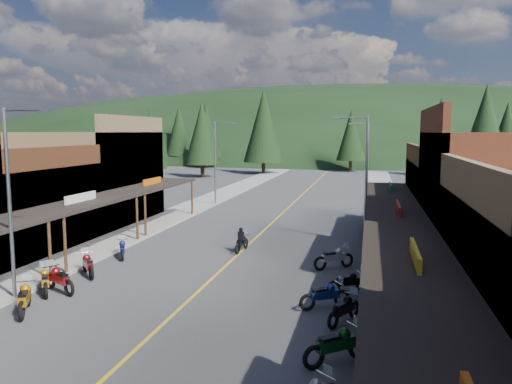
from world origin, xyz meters
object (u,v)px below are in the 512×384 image
Objects in this scene: streetlight_3 at (367,156)px; bike_west_7 at (88,264)px; streetlight_1 at (217,159)px; pine_1 at (206,131)px; bike_east_5 at (344,308)px; pine_0 at (111,135)px; streetlight_0 at (12,195)px; pine_11 at (485,130)px; pine_8 at (150,139)px; bike_west_5 at (45,280)px; bike_east_8 at (334,257)px; shop_east_3 at (470,201)px; bike_west_4 at (24,297)px; pedestrian_east_b at (376,210)px; streetlight_2 at (364,174)px; pine_10 at (202,133)px; shop_east_2 at (511,207)px; bike_west_8 at (122,248)px; shop_west_3 at (91,177)px; pine_9 at (506,137)px; shop_west_2 at (5,208)px; pine_7 at (179,131)px; pine_2 at (264,126)px; pine_3 at (351,135)px; bike_east_7 at (348,281)px; bike_west_6 at (59,278)px; rider_on_bike at (242,242)px; pine_4 at (440,130)px; pedestrian_east_a at (407,297)px; bike_east_4 at (337,343)px.

bike_west_7 is at bearing -112.04° from streetlight_3.
pine_1 reaches higher than streetlight_1.
streetlight_1 is 3.84× the size of bike_east_5.
streetlight_0 is at bearing -64.08° from pine_0.
pine_8 is at bearing 177.27° from pine_11.
bike_east_8 is at bearing -7.93° from bike_west_5.
shop_east_3 is 18.40m from bike_east_5.
pedestrian_east_b is (13.51, 22.52, 0.41)m from bike_west_4.
streetlight_2 reaches higher than bike_east_5.
streetlight_0 is 4.28× the size of pedestrian_east_b.
bike_west_4 is (12.32, -57.21, -6.11)m from pine_10.
bike_west_8 is at bearing -179.44° from shop_east_2.
streetlight_3 is at bearing 116.97° from bike_east_5.
shop_west_3 is 1.36× the size of streetlight_1.
pine_9 is at bearing 65.26° from streetlight_2.
streetlight_2 is 3.99× the size of bike_west_8.
bike_east_8 is at bearing 0.42° from shop_west_2.
pine_7 reaches higher than pedestrian_east_b.
streetlight_0 reaches higher than bike_west_7.
streetlight_3 is 0.57× the size of pine_2.
pine_1 reaches higher than pine_3.
bike_west_8 is (33.88, -60.49, -5.91)m from pine_0.
pine_3 is 68.23m from bike_east_7.
pine_11 reaches higher than streetlight_2.
bike_east_5 is (-7.26, -16.79, -1.94)m from shop_east_3.
shop_east_2 is 0.88× the size of pine_11.
bike_west_4 reaches higher than bike_west_7.
bike_west_6 is 10.85m from rider_on_bike.
pine_2 reaches higher than bike_west_8.
pine_7 is (-50.00, 16.00, 0.00)m from pine_4.
pine_7 is 6.55× the size of pedestrian_east_a.
shop_west_2 is at bearing -93.81° from pine_2.
shop_west_3 reaches higher than streetlight_1.
bike_east_8 is (-0.83, 10.66, -0.02)m from bike_east_4.
rider_on_bike is at bearing -68.41° from pine_10.
shop_east_2 is at bearing -31.07° from bike_west_7.
bike_east_8 is at bearing 9.47° from bike_west_4.
shop_west_2 is 1.00× the size of shop_west_3.
pine_4 is at bearing -23.20° from pine_3.
pine_10 is 61.68m from pedestrian_east_a.
pine_8 is at bearing -76.85° from pedestrian_east_b.
pine_0 is 0.79× the size of pine_2.
pine_1 reaches higher than shop_east_2.
bike_east_8 is (37.60, -74.16, -6.59)m from pine_7.
bike_west_5 is at bearing -88.84° from streetlight_1.
pine_7 is at bearing 120.01° from rider_on_bike.
streetlight_0 and streetlight_1 have the same top height.
pine_3 is at bearing -122.92° from pedestrian_east_b.
pine_9 reaches higher than pedestrian_east_a.
bike_west_6 is (18.10, -74.66, -6.58)m from pine_1.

